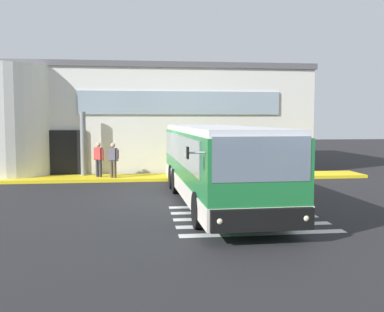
{
  "coord_description": "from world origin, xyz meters",
  "views": [
    {
      "loc": [
        -1.17,
        -16.76,
        2.94
      ],
      "look_at": [
        0.9,
        0.29,
        1.5
      ],
      "focal_mm": 40.87,
      "sensor_mm": 36.0,
      "label": 1
    }
  ],
  "objects_px": {
    "safety_bollard_yellow": "(226,172)",
    "bus_main_foreground": "(216,165)",
    "entry_support_column": "(83,144)",
    "passenger_by_doorway": "(113,158)",
    "passenger_near_column": "(99,158)"
  },
  "relations": [
    {
      "from": "entry_support_column",
      "to": "passenger_near_column",
      "type": "height_order",
      "value": "entry_support_column"
    },
    {
      "from": "entry_support_column",
      "to": "passenger_by_doorway",
      "type": "distance_m",
      "value": 1.95
    },
    {
      "from": "safety_bollard_yellow",
      "to": "bus_main_foreground",
      "type": "bearing_deg",
      "value": -104.97
    },
    {
      "from": "entry_support_column",
      "to": "safety_bollard_yellow",
      "type": "height_order",
      "value": "entry_support_column"
    },
    {
      "from": "passenger_by_doorway",
      "to": "safety_bollard_yellow",
      "type": "relative_size",
      "value": 1.86
    },
    {
      "from": "entry_support_column",
      "to": "passenger_by_doorway",
      "type": "height_order",
      "value": "entry_support_column"
    },
    {
      "from": "bus_main_foreground",
      "to": "passenger_by_doorway",
      "type": "relative_size",
      "value": 6.54
    },
    {
      "from": "bus_main_foreground",
      "to": "passenger_near_column",
      "type": "bearing_deg",
      "value": 125.57
    },
    {
      "from": "entry_support_column",
      "to": "bus_main_foreground",
      "type": "xyz_separation_m",
      "value": [
        5.43,
        -7.13,
        -0.4
      ]
    },
    {
      "from": "bus_main_foreground",
      "to": "safety_bollard_yellow",
      "type": "distance_m",
      "value": 5.59
    },
    {
      "from": "passenger_by_doorway",
      "to": "passenger_near_column",
      "type": "bearing_deg",
      "value": 152.47
    },
    {
      "from": "passenger_near_column",
      "to": "bus_main_foreground",
      "type": "bearing_deg",
      "value": -54.43
    },
    {
      "from": "entry_support_column",
      "to": "safety_bollard_yellow",
      "type": "xyz_separation_m",
      "value": [
        6.86,
        -1.8,
        -1.28
      ]
    },
    {
      "from": "entry_support_column",
      "to": "safety_bollard_yellow",
      "type": "relative_size",
      "value": 3.52
    },
    {
      "from": "passenger_by_doorway",
      "to": "bus_main_foreground",
      "type": "bearing_deg",
      "value": -57.4
    }
  ]
}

